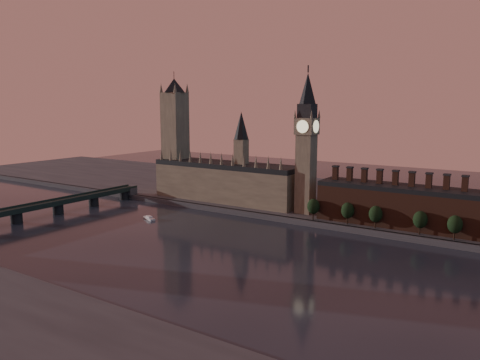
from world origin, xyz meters
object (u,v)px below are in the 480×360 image
Objects in this scene: westminster_bridge at (34,209)px; victoria_tower at (175,133)px; big_ben at (307,142)px; river_boat at (149,218)px.

victoria_tower is at bearing 73.44° from westminster_bridge.
victoria_tower is 1.01× the size of big_ben.
victoria_tower is 99.71m from river_boat.
river_boat is (-93.51, -67.38, -55.81)m from big_ben.
big_ben is 128.05m from river_boat.
river_boat is (36.49, -72.38, -58.07)m from victoria_tower.
victoria_tower reaches higher than westminster_bridge.
westminster_bridge is at bearing -145.67° from big_ben.
westminster_bridge is (-165.00, -112.70, -49.39)m from big_ben.
river_boat is (71.49, 45.32, -6.42)m from westminster_bridge.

